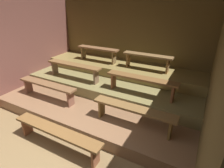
{
  "coord_description": "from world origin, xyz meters",
  "views": [
    {
      "loc": [
        2.34,
        -1.35,
        2.76
      ],
      "look_at": [
        0.19,
        2.64,
        0.63
      ],
      "focal_mm": 29.03,
      "sensor_mm": 36.0,
      "label": 1
    }
  ],
  "objects_px": {
    "bench_lower_right": "(133,111)",
    "bench_upper_left": "(98,51)",
    "bench_middle_right": "(141,81)",
    "bench_floor_center": "(57,133)",
    "bench_middle_left": "(74,67)",
    "bench_upper_right": "(147,58)",
    "bench_lower_left": "(47,86)"
  },
  "relations": [
    {
      "from": "bench_lower_left",
      "to": "bench_middle_left",
      "type": "xyz_separation_m",
      "value": [
        0.18,
        0.92,
        0.29
      ]
    },
    {
      "from": "bench_floor_center",
      "to": "bench_upper_right",
      "type": "bearing_deg",
      "value": 74.96
    },
    {
      "from": "bench_lower_left",
      "to": "bench_upper_right",
      "type": "xyz_separation_m",
      "value": [
        2.08,
        1.94,
        0.57
      ]
    },
    {
      "from": "bench_floor_center",
      "to": "bench_lower_left",
      "type": "distance_m",
      "value": 1.67
    },
    {
      "from": "bench_floor_center",
      "to": "bench_middle_right",
      "type": "relative_size",
      "value": 1.14
    },
    {
      "from": "bench_lower_right",
      "to": "bench_middle_left",
      "type": "height_order",
      "value": "bench_middle_left"
    },
    {
      "from": "bench_lower_left",
      "to": "bench_upper_right",
      "type": "relative_size",
      "value": 1.25
    },
    {
      "from": "bench_lower_right",
      "to": "bench_upper_left",
      "type": "xyz_separation_m",
      "value": [
        -2.08,
        1.94,
        0.57
      ]
    },
    {
      "from": "bench_upper_left",
      "to": "bench_floor_center",
      "type": "bearing_deg",
      "value": -73.32
    },
    {
      "from": "bench_lower_left",
      "to": "bench_middle_left",
      "type": "relative_size",
      "value": 1.0
    },
    {
      "from": "bench_floor_center",
      "to": "bench_middle_left",
      "type": "xyz_separation_m",
      "value": [
        -1.1,
        1.96,
        0.57
      ]
    },
    {
      "from": "bench_floor_center",
      "to": "bench_upper_left",
      "type": "xyz_separation_m",
      "value": [
        -0.89,
        2.98,
        0.85
      ]
    },
    {
      "from": "bench_middle_right",
      "to": "bench_floor_center",
      "type": "bearing_deg",
      "value": -117.26
    },
    {
      "from": "bench_middle_left",
      "to": "bench_upper_left",
      "type": "xyz_separation_m",
      "value": [
        0.21,
        1.02,
        0.28
      ]
    },
    {
      "from": "bench_floor_center",
      "to": "bench_lower_right",
      "type": "distance_m",
      "value": 1.6
    },
    {
      "from": "bench_lower_left",
      "to": "bench_middle_left",
      "type": "height_order",
      "value": "bench_middle_left"
    },
    {
      "from": "bench_lower_right",
      "to": "bench_floor_center",
      "type": "bearing_deg",
      "value": -138.91
    },
    {
      "from": "bench_middle_right",
      "to": "bench_upper_right",
      "type": "xyz_separation_m",
      "value": [
        -0.21,
        1.02,
        0.28
      ]
    },
    {
      "from": "bench_lower_left",
      "to": "bench_lower_right",
      "type": "height_order",
      "value": "same"
    },
    {
      "from": "bench_middle_right",
      "to": "bench_upper_left",
      "type": "distance_m",
      "value": 2.18
    },
    {
      "from": "bench_lower_left",
      "to": "bench_upper_left",
      "type": "bearing_deg",
      "value": 78.66
    },
    {
      "from": "bench_lower_left",
      "to": "bench_upper_left",
      "type": "height_order",
      "value": "bench_upper_left"
    },
    {
      "from": "bench_floor_center",
      "to": "bench_lower_right",
      "type": "height_order",
      "value": "bench_lower_right"
    },
    {
      "from": "bench_lower_right",
      "to": "bench_middle_left",
      "type": "distance_m",
      "value": 2.49
    },
    {
      "from": "bench_middle_right",
      "to": "bench_upper_right",
      "type": "height_order",
      "value": "bench_upper_right"
    },
    {
      "from": "bench_lower_right",
      "to": "bench_middle_right",
      "type": "bearing_deg",
      "value": 101.09
    },
    {
      "from": "bench_floor_center",
      "to": "bench_lower_left",
      "type": "xyz_separation_m",
      "value": [
        -1.28,
        1.04,
        0.28
      ]
    },
    {
      "from": "bench_floor_center",
      "to": "bench_upper_right",
      "type": "distance_m",
      "value": 3.2
    },
    {
      "from": "bench_lower_left",
      "to": "bench_middle_right",
      "type": "xyz_separation_m",
      "value": [
        2.29,
        0.92,
        0.29
      ]
    },
    {
      "from": "bench_lower_right",
      "to": "bench_middle_left",
      "type": "bearing_deg",
      "value": 158.09
    },
    {
      "from": "bench_floor_center",
      "to": "bench_lower_left",
      "type": "bearing_deg",
      "value": 141.02
    },
    {
      "from": "bench_lower_right",
      "to": "bench_upper_right",
      "type": "height_order",
      "value": "bench_upper_right"
    }
  ]
}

